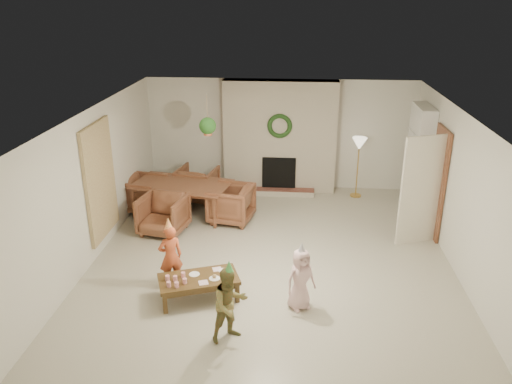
# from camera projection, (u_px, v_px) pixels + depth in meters

# --- Properties ---
(floor) EXTENTS (7.00, 7.00, 0.00)m
(floor) POSITION_uv_depth(u_px,v_px,m) (272.00, 258.00, 8.68)
(floor) COLOR #B7B29E
(floor) RESTS_ON ground
(ceiling) EXTENTS (7.00, 7.00, 0.00)m
(ceiling) POSITION_uv_depth(u_px,v_px,m) (273.00, 114.00, 7.76)
(ceiling) COLOR white
(ceiling) RESTS_ON wall_back
(wall_back) EXTENTS (7.00, 0.00, 7.00)m
(wall_back) POSITION_uv_depth(u_px,v_px,m) (280.00, 134.00, 11.46)
(wall_back) COLOR silver
(wall_back) RESTS_ON floor
(wall_front) EXTENTS (7.00, 0.00, 7.00)m
(wall_front) POSITION_uv_depth(u_px,v_px,m) (254.00, 319.00, 4.97)
(wall_front) COLOR silver
(wall_front) RESTS_ON floor
(wall_left) EXTENTS (0.00, 7.00, 7.00)m
(wall_left) POSITION_uv_depth(u_px,v_px,m) (93.00, 185.00, 8.44)
(wall_left) COLOR silver
(wall_left) RESTS_ON floor
(wall_right) EXTENTS (0.00, 7.00, 7.00)m
(wall_right) POSITION_uv_depth(u_px,v_px,m) (461.00, 196.00, 7.99)
(wall_right) COLOR silver
(wall_right) RESTS_ON floor
(fireplace_mass) EXTENTS (2.50, 0.40, 2.50)m
(fireplace_mass) POSITION_uv_depth(u_px,v_px,m) (280.00, 137.00, 11.28)
(fireplace_mass) COLOR #5C1A18
(fireplace_mass) RESTS_ON floor
(fireplace_hearth) EXTENTS (1.60, 0.30, 0.12)m
(fireplace_hearth) POSITION_uv_depth(u_px,v_px,m) (278.00, 192.00, 11.39)
(fireplace_hearth) COLOR maroon
(fireplace_hearth) RESTS_ON floor
(fireplace_firebox) EXTENTS (0.75, 0.12, 0.75)m
(fireplace_firebox) POSITION_uv_depth(u_px,v_px,m) (279.00, 173.00, 11.40)
(fireplace_firebox) COLOR black
(fireplace_firebox) RESTS_ON floor
(fireplace_wreath) EXTENTS (0.54, 0.10, 0.54)m
(fireplace_wreath) POSITION_uv_depth(u_px,v_px,m) (280.00, 126.00, 10.95)
(fireplace_wreath) COLOR #183B16
(fireplace_wreath) RESTS_ON fireplace_mass
(floor_lamp_base) EXTENTS (0.25, 0.25, 0.03)m
(floor_lamp_base) POSITION_uv_depth(u_px,v_px,m) (355.00, 195.00, 11.32)
(floor_lamp_base) COLOR gold
(floor_lamp_base) RESTS_ON floor
(floor_lamp_post) EXTENTS (0.03, 0.03, 1.21)m
(floor_lamp_post) POSITION_uv_depth(u_px,v_px,m) (357.00, 169.00, 11.10)
(floor_lamp_post) COLOR gold
(floor_lamp_post) RESTS_ON floor
(floor_lamp_shade) EXTENTS (0.32, 0.32, 0.27)m
(floor_lamp_shade) POSITION_uv_depth(u_px,v_px,m) (359.00, 144.00, 10.88)
(floor_lamp_shade) COLOR beige
(floor_lamp_shade) RESTS_ON floor_lamp_post
(bookshelf_carcass) EXTENTS (0.30, 1.00, 2.20)m
(bookshelf_carcass) POSITION_uv_depth(u_px,v_px,m) (418.00, 160.00, 10.19)
(bookshelf_carcass) COLOR white
(bookshelf_carcass) RESTS_ON floor
(bookshelf_shelf_a) EXTENTS (0.30, 0.92, 0.03)m
(bookshelf_shelf_a) POSITION_uv_depth(u_px,v_px,m) (414.00, 190.00, 10.43)
(bookshelf_shelf_a) COLOR white
(bookshelf_shelf_a) RESTS_ON bookshelf_carcass
(bookshelf_shelf_b) EXTENTS (0.30, 0.92, 0.03)m
(bookshelf_shelf_b) POSITION_uv_depth(u_px,v_px,m) (416.00, 172.00, 10.29)
(bookshelf_shelf_b) COLOR white
(bookshelf_shelf_b) RESTS_ON bookshelf_carcass
(bookshelf_shelf_c) EXTENTS (0.30, 0.92, 0.03)m
(bookshelf_shelf_c) POSITION_uv_depth(u_px,v_px,m) (418.00, 153.00, 10.14)
(bookshelf_shelf_c) COLOR white
(bookshelf_shelf_c) RESTS_ON bookshelf_carcass
(bookshelf_shelf_d) EXTENTS (0.30, 0.92, 0.03)m
(bookshelf_shelf_d) POSITION_uv_depth(u_px,v_px,m) (421.00, 133.00, 9.99)
(bookshelf_shelf_d) COLOR white
(bookshelf_shelf_d) RESTS_ON bookshelf_carcass
(books_row_lower) EXTENTS (0.20, 0.40, 0.24)m
(books_row_lower) POSITION_uv_depth(u_px,v_px,m) (415.00, 186.00, 10.24)
(books_row_lower) COLOR #AD4920
(books_row_lower) RESTS_ON bookshelf_shelf_a
(books_row_mid) EXTENTS (0.20, 0.44, 0.24)m
(books_row_mid) POSITION_uv_depth(u_px,v_px,m) (415.00, 164.00, 10.28)
(books_row_mid) COLOR #244C86
(books_row_mid) RESTS_ON bookshelf_shelf_b
(books_row_upper) EXTENTS (0.20, 0.36, 0.22)m
(books_row_upper) POSITION_uv_depth(u_px,v_px,m) (419.00, 148.00, 10.00)
(books_row_upper) COLOR gold
(books_row_upper) RESTS_ON bookshelf_shelf_c
(door_frame) EXTENTS (0.05, 0.86, 2.04)m
(door_frame) POSITION_uv_depth(u_px,v_px,m) (438.00, 183.00, 9.19)
(door_frame) COLOR brown
(door_frame) RESTS_ON floor
(door_leaf) EXTENTS (0.77, 0.32, 2.00)m
(door_leaf) POSITION_uv_depth(u_px,v_px,m) (421.00, 191.00, 8.88)
(door_leaf) COLOR beige
(door_leaf) RESTS_ON floor
(curtain_panel) EXTENTS (0.06, 1.20, 2.00)m
(curtain_panel) POSITION_uv_depth(u_px,v_px,m) (100.00, 181.00, 8.62)
(curtain_panel) COLOR #C4B88B
(curtain_panel) RESTS_ON wall_left
(dining_table) EXTENTS (2.10, 1.43, 0.68)m
(dining_table) POSITION_uv_depth(u_px,v_px,m) (182.00, 200.00, 10.23)
(dining_table) COLOR brown
(dining_table) RESTS_ON floor
(dining_chair_near) EXTENTS (0.94, 0.96, 0.75)m
(dining_chair_near) POSITION_uv_depth(u_px,v_px,m) (163.00, 214.00, 9.46)
(dining_chair_near) COLOR brown
(dining_chair_near) RESTS_ON floor
(dining_chair_far) EXTENTS (0.94, 0.96, 0.75)m
(dining_chair_far) POSITION_uv_depth(u_px,v_px,m) (197.00, 184.00, 10.97)
(dining_chair_far) COLOR brown
(dining_chair_far) RESTS_ON floor
(dining_chair_left) EXTENTS (0.96, 0.94, 0.75)m
(dining_chair_left) POSITION_uv_depth(u_px,v_px,m) (144.00, 194.00, 10.43)
(dining_chair_left) COLOR brown
(dining_chair_left) RESTS_ON floor
(dining_chair_right) EXTENTS (0.96, 0.94, 0.75)m
(dining_chair_right) POSITION_uv_depth(u_px,v_px,m) (231.00, 204.00, 9.95)
(dining_chair_right) COLOR brown
(dining_chair_right) RESTS_ON floor
(hanging_plant_cord) EXTENTS (0.01, 0.01, 0.70)m
(hanging_plant_cord) POSITION_uv_depth(u_px,v_px,m) (207.00, 114.00, 9.38)
(hanging_plant_cord) COLOR tan
(hanging_plant_cord) RESTS_ON ceiling
(hanging_plant_pot) EXTENTS (0.16, 0.16, 0.12)m
(hanging_plant_pot) POSITION_uv_depth(u_px,v_px,m) (208.00, 132.00, 9.50)
(hanging_plant_pot) COLOR #A75635
(hanging_plant_pot) RESTS_ON hanging_plant_cord
(hanging_plant_foliage) EXTENTS (0.32, 0.32, 0.32)m
(hanging_plant_foliage) POSITION_uv_depth(u_px,v_px,m) (208.00, 126.00, 9.46)
(hanging_plant_foliage) COLOR #1D4E1A
(hanging_plant_foliage) RESTS_ON hanging_plant_pot
(coffee_table_top) EXTENTS (1.28, 0.94, 0.05)m
(coffee_table_top) POSITION_uv_depth(u_px,v_px,m) (199.00, 279.00, 7.40)
(coffee_table_top) COLOR #4D3719
(coffee_table_top) RESTS_ON floor
(coffee_table_apron) EXTENTS (1.17, 0.82, 0.07)m
(coffee_table_apron) POSITION_uv_depth(u_px,v_px,m) (199.00, 283.00, 7.43)
(coffee_table_apron) COLOR #4D3719
(coffee_table_apron) RESTS_ON floor
(coffee_leg_fl) EXTENTS (0.08, 0.08, 0.30)m
(coffee_leg_fl) POSITION_uv_depth(u_px,v_px,m) (165.00, 304.00, 7.13)
(coffee_leg_fl) COLOR #4D3719
(coffee_leg_fl) RESTS_ON floor
(coffee_leg_fr) EXTENTS (0.08, 0.08, 0.30)m
(coffee_leg_fr) POSITION_uv_depth(u_px,v_px,m) (237.00, 293.00, 7.39)
(coffee_leg_fr) COLOR #4D3719
(coffee_leg_fr) RESTS_ON floor
(coffee_leg_bl) EXTENTS (0.08, 0.08, 0.30)m
(coffee_leg_bl) POSITION_uv_depth(u_px,v_px,m) (162.00, 286.00, 7.55)
(coffee_leg_bl) COLOR #4D3719
(coffee_leg_bl) RESTS_ON floor
(coffee_leg_br) EXTENTS (0.08, 0.08, 0.30)m
(coffee_leg_br) POSITION_uv_depth(u_px,v_px,m) (230.00, 277.00, 7.81)
(coffee_leg_br) COLOR #4D3719
(coffee_leg_br) RESTS_ON floor
(cup_a) EXTENTS (0.08, 0.08, 0.08)m
(cup_a) POSITION_uv_depth(u_px,v_px,m) (169.00, 284.00, 7.15)
(cup_a) COLOR white
(cup_a) RESTS_ON coffee_table_top
(cup_b) EXTENTS (0.08, 0.08, 0.08)m
(cup_b) POSITION_uv_depth(u_px,v_px,m) (167.00, 278.00, 7.31)
(cup_b) COLOR white
(cup_b) RESTS_ON coffee_table_top
(cup_c) EXTENTS (0.08, 0.08, 0.08)m
(cup_c) POSITION_uv_depth(u_px,v_px,m) (177.00, 285.00, 7.14)
(cup_c) COLOR white
(cup_c) RESTS_ON coffee_table_top
(cup_d) EXTENTS (0.08, 0.08, 0.08)m
(cup_d) POSITION_uv_depth(u_px,v_px,m) (175.00, 278.00, 7.30)
(cup_d) COLOR white
(cup_d) RESTS_ON coffee_table_top
(cup_e) EXTENTS (0.08, 0.08, 0.08)m
(cup_e) POSITION_uv_depth(u_px,v_px,m) (185.00, 281.00, 7.23)
(cup_e) COLOR white
(cup_e) RESTS_ON coffee_table_top
(cup_f) EXTENTS (0.08, 0.08, 0.08)m
(cup_f) POSITION_uv_depth(u_px,v_px,m) (183.00, 275.00, 7.39)
(cup_f) COLOR white
(cup_f) RESTS_ON coffee_table_top
(plate_a) EXTENTS (0.20, 0.20, 0.01)m
(plate_a) POSITION_uv_depth(u_px,v_px,m) (194.00, 274.00, 7.48)
(plate_a) COLOR white
(plate_a) RESTS_ON coffee_table_top
(plate_b) EXTENTS (0.20, 0.20, 0.01)m
(plate_b) POSITION_uv_depth(u_px,v_px,m) (215.00, 278.00, 7.37)
(plate_b) COLOR white
(plate_b) RESTS_ON coffee_table_top
(plate_c) EXTENTS (0.20, 0.20, 0.01)m
(plate_c) POSITION_uv_depth(u_px,v_px,m) (224.00, 271.00, 7.57)
(plate_c) COLOR white
(plate_c) RESTS_ON coffee_table_top
(food_scoop) EXTENTS (0.08, 0.08, 0.06)m
(food_scoop) POSITION_uv_depth(u_px,v_px,m) (214.00, 276.00, 7.36)
(food_scoop) COLOR tan
(food_scoop) RESTS_ON plate_b
(napkin_left) EXTENTS (0.17, 0.17, 0.01)m
(napkin_left) POSITION_uv_depth(u_px,v_px,m) (203.00, 283.00, 7.26)
(napkin_left) COLOR #E4A8BF
(napkin_left) RESTS_ON coffee_table_top
(napkin_right) EXTENTS (0.17, 0.17, 0.01)m
(napkin_right) POSITION_uv_depth(u_px,v_px,m) (217.00, 269.00, 7.61)
(napkin_right) COLOR #E4A8BF
(napkin_right) RESTS_ON coffee_table_top
(child_red) EXTENTS (0.44, 0.39, 1.01)m
(child_red) POSITION_uv_depth(u_px,v_px,m) (171.00, 256.00, 7.68)
(child_red) COLOR #BD4D28
(child_red) RESTS_ON floor
(party_hat_red) EXTENTS (0.16, 0.16, 0.19)m
(party_hat_red) POSITION_uv_depth(u_px,v_px,m) (168.00, 224.00, 7.47)
(party_hat_red) COLOR #F7DB52
(party_hat_red) RESTS_ON child_red
(child_plaid) EXTENTS (0.64, 0.61, 1.03)m
(child_plaid) POSITION_uv_depth(u_px,v_px,m) (230.00, 304.00, 6.47)
(child_plaid) COLOR #9A582A
(child_plaid) RESTS_ON floor
(party_hat_plaid) EXTENTS (0.15, 0.15, 0.17)m
(party_hat_plaid) POSITION_uv_depth(u_px,v_px,m) (229.00, 267.00, 6.27)
(party_hat_plaid) COLOR green
(party_hat_plaid) RESTS_ON child_plaid
(child_pink) EXTENTS (0.54, 0.49, 0.93)m
(child_pink) POSITION_uv_depth(u_px,v_px,m) (301.00, 279.00, 7.14)
(child_pink) COLOR beige
(child_pink) RESTS_ON floor
(party_hat_pink) EXTENTS (0.16, 0.16, 0.17)m
(party_hat_pink) POSITION_uv_depth(u_px,v_px,m) (302.00, 248.00, 6.96)
(party_hat_pink) COLOR #B0AFB6
(party_hat_pink) RESTS_ON child_pink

